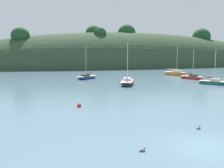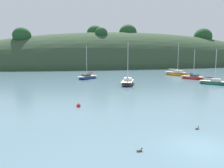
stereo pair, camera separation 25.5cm
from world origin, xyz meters
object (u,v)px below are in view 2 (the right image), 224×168
(sailboat_teal_outer, at_px, (213,83))
(duck_lone_right, at_px, (140,151))
(mooring_buoy_inner, at_px, (78,106))
(sailboat_cream_ketch, at_px, (88,77))
(duck_lead, at_px, (197,128))
(sailboat_grey_yawl, at_px, (177,74))
(sailboat_yellow_far, at_px, (192,78))
(sailboat_red_portside, at_px, (128,83))

(sailboat_teal_outer, distance_m, duck_lone_right, 32.67)
(mooring_buoy_inner, bearing_deg, sailboat_cream_ketch, 78.48)
(mooring_buoy_inner, xyz_separation_m, duck_lead, (7.59, -9.38, -0.07))
(sailboat_grey_yawl, xyz_separation_m, mooring_buoy_inner, (-28.66, -27.65, -0.28))
(sailboat_cream_ketch, relative_size, mooring_buoy_inner, 13.68)
(sailboat_grey_yawl, distance_m, mooring_buoy_inner, 39.82)
(sailboat_yellow_far, distance_m, duck_lone_right, 39.88)
(sailboat_teal_outer, bearing_deg, sailboat_grey_yawl, 80.29)
(mooring_buoy_inner, relative_size, duck_lead, 1.28)
(sailboat_grey_yawl, bearing_deg, sailboat_yellow_far, -98.89)
(sailboat_cream_ketch, height_order, duck_lone_right, sailboat_cream_ketch)
(mooring_buoy_inner, xyz_separation_m, duck_lone_right, (2.00, -11.78, -0.07))
(sailboat_red_portside, distance_m, sailboat_grey_yawl, 22.50)
(duck_lone_right, height_order, duck_lead, same)
(sailboat_red_portside, xyz_separation_m, duck_lead, (-2.95, -23.68, -0.32))
(sailboat_yellow_far, relative_size, mooring_buoy_inner, 12.20)
(sailboat_red_portside, distance_m, sailboat_cream_ketch, 12.40)
(sailboat_red_portside, bearing_deg, mooring_buoy_inner, -126.40)
(sailboat_teal_outer, distance_m, sailboat_yellow_far, 8.53)
(sailboat_red_portside, distance_m, sailboat_yellow_far, 17.42)
(sailboat_cream_ketch, relative_size, duck_lead, 17.55)
(sailboat_red_portside, xyz_separation_m, sailboat_yellow_far, (16.77, 4.74, -0.04))
(sailboat_teal_outer, height_order, duck_lone_right, sailboat_teal_outer)
(sailboat_grey_yawl, height_order, duck_lone_right, sailboat_grey_yawl)
(sailboat_red_portside, xyz_separation_m, duck_lone_right, (-8.54, -26.08, -0.32))
(mooring_buoy_inner, distance_m, duck_lead, 12.06)
(sailboat_red_portside, bearing_deg, sailboat_yellow_far, 15.78)
(duck_lead, bearing_deg, sailboat_yellow_far, 55.24)
(mooring_buoy_inner, relative_size, duck_lone_right, 1.27)
(sailboat_red_portside, xyz_separation_m, sailboat_grey_yawl, (18.11, 13.35, 0.03))
(sailboat_red_portside, height_order, mooring_buoy_inner, sailboat_red_portside)
(mooring_buoy_inner, bearing_deg, sailboat_grey_yawl, 43.97)
(sailboat_yellow_far, height_order, duck_lead, sailboat_yellow_far)
(sailboat_red_portside, relative_size, sailboat_yellow_far, 1.17)
(sailboat_yellow_far, xyz_separation_m, duck_lead, (-19.72, -28.42, -0.28))
(sailboat_cream_ketch, bearing_deg, sailboat_grey_yawl, 5.27)
(sailboat_yellow_far, bearing_deg, sailboat_teal_outer, -100.56)
(sailboat_grey_yawl, relative_size, sailboat_cream_ketch, 1.13)
(duck_lone_right, bearing_deg, sailboat_grey_yawl, 55.94)
(mooring_buoy_inner, bearing_deg, duck_lone_right, -80.35)
(sailboat_cream_ketch, xyz_separation_m, mooring_buoy_inner, (-5.19, -25.48, -0.23))
(sailboat_grey_yawl, relative_size, sailboat_yellow_far, 1.27)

